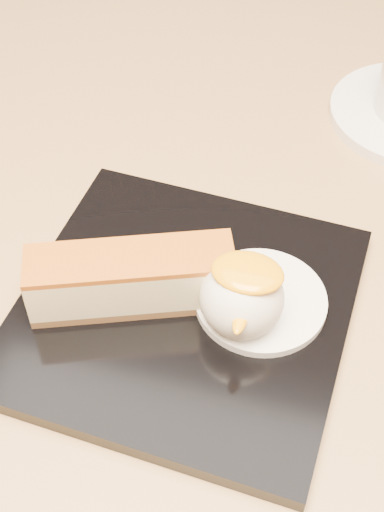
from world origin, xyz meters
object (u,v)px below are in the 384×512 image
(table, at_px, (167,345))
(cheesecake, at_px, (131,279))
(dessert_plate, at_px, (184,310))
(ice_cream_scoop, at_px, (242,298))

(table, xyz_separation_m, cheesecake, (0.00, -0.08, 0.19))
(dessert_plate, relative_size, ice_cream_scoop, 4.01)
(table, height_order, cheesecake, cheesecake)
(dessert_plate, height_order, ice_cream_scoop, ice_cream_scoop)
(cheesecake, height_order, ice_cream_scoop, ice_cream_scoop)
(cheesecake, bearing_deg, ice_cream_scoop, -21.39)
(cheesecake, distance_m, ice_cream_scoop, 0.08)
(table, bearing_deg, cheesecake, -86.88)
(table, relative_size, cheesecake, 5.70)
(cheesecake, bearing_deg, table, 71.73)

